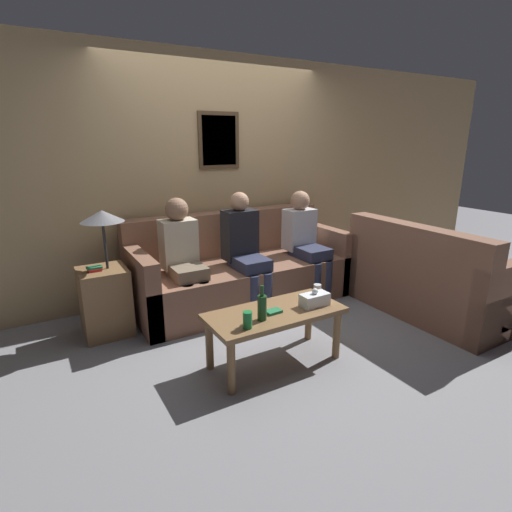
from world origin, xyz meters
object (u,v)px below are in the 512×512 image
at_px(person_left, 183,254).
at_px(person_right, 305,239).
at_px(wine_bottle, 262,307).
at_px(couch_main, 240,272).
at_px(drinking_glass, 317,290).
at_px(person_middle, 245,247).
at_px(couch_side, 432,282).
at_px(coffee_table, 275,319).

bearing_deg(person_left, person_right, -2.09).
bearing_deg(wine_bottle, couch_main, 68.30).
xyz_separation_m(couch_main, person_left, (-0.69, -0.14, 0.34)).
xyz_separation_m(drinking_glass, person_middle, (-0.14, 1.00, 0.16)).
bearing_deg(wine_bottle, person_left, 96.49).
bearing_deg(couch_main, person_right, -14.40).
distance_m(couch_main, person_right, 0.82).
distance_m(couch_side, person_right, 1.38).
relative_size(couch_main, person_middle, 1.94).
bearing_deg(couch_main, couch_side, -39.59).
distance_m(couch_main, drinking_glass, 1.22).
bearing_deg(couch_side, person_middle, 56.00).
bearing_deg(coffee_table, drinking_glass, 10.42).
bearing_deg(drinking_glass, person_left, 126.35).
height_order(coffee_table, person_middle, person_middle).
height_order(wine_bottle, drinking_glass, wine_bottle).
xyz_separation_m(wine_bottle, person_left, (-0.14, 1.24, 0.11)).
xyz_separation_m(wine_bottle, person_right, (1.28, 1.19, 0.10)).
height_order(person_middle, person_right, person_middle).
xyz_separation_m(couch_side, drinking_glass, (-1.43, 0.06, 0.17)).
distance_m(couch_side, coffee_table, 1.91).
bearing_deg(person_right, coffee_table, -135.25).
xyz_separation_m(couch_side, person_middle, (-1.58, 1.06, 0.33)).
xyz_separation_m(couch_side, wine_bottle, (-2.08, -0.11, 0.23)).
bearing_deg(coffee_table, couch_side, 0.77).
distance_m(couch_main, coffee_table, 1.35).
bearing_deg(person_left, couch_side, -26.99).
height_order(drinking_glass, person_right, person_right).
relative_size(drinking_glass, person_middle, 0.08).
distance_m(wine_bottle, drinking_glass, 0.67).
height_order(couch_main, couch_side, same).
bearing_deg(couch_main, person_middle, -102.30).
height_order(coffee_table, person_right, person_right).
relative_size(coffee_table, person_middle, 0.89).
relative_size(wine_bottle, person_middle, 0.22).
relative_size(couch_main, couch_side, 1.49).
height_order(couch_main, person_left, person_left).
xyz_separation_m(wine_bottle, drinking_glass, (0.65, 0.17, -0.05)).
bearing_deg(drinking_glass, couch_main, 94.68).
bearing_deg(person_left, coffee_table, -75.14).
distance_m(coffee_table, person_left, 1.23).
xyz_separation_m(couch_main, person_middle, (-0.04, -0.20, 0.34)).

